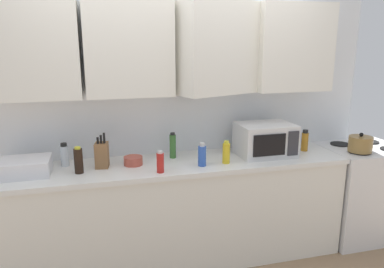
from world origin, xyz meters
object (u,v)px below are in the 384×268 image
Objects in this scene: stove_range at (359,191)px; bottle_green_oil at (173,146)px; bottle_amber_vinegar at (305,141)px; bottle_red_sauce at (160,162)px; microwave at (265,139)px; bottle_yellow_mustard at (226,153)px; dish_rack at (24,167)px; knife_block at (102,155)px; bowl_ceramic_small at (133,161)px; kettle at (360,144)px; bottle_soy_dark at (78,161)px; bottle_clear_tall at (64,155)px; bottle_blue_cleaner at (202,155)px.

stove_range is 4.09× the size of bottle_green_oil.
bottle_green_oil is at bearing 175.29° from bottle_amber_vinegar.
bottle_red_sauce is at bearing -170.15° from bottle_amber_vinegar.
microwave is 0.44m from bottle_yellow_mustard.
dish_rack is 0.58m from knife_block.
bowl_ceramic_small is at bearing 127.54° from bottle_red_sauce.
bottle_green_oil is at bearing 146.83° from bottle_yellow_mustard.
bottle_amber_vinegar is at bearing 10.87° from bottle_yellow_mustard.
bowl_ceramic_small is at bearing 174.86° from kettle.
knife_block is at bearing 175.33° from kettle.
stove_range is 4.65× the size of bottle_amber_vinegar.
dish_rack reaches higher than bowl_ceramic_small.
bottle_amber_vinegar is at bearing 0.15° from bowl_ceramic_small.
bottle_soy_dark is 0.24m from bottle_clear_tall.
bottle_soy_dark is (-2.44, 0.09, 0.02)m from kettle.
bottle_amber_vinegar is at bearing 0.02° from knife_block.
bottle_soy_dark reaches higher than bottle_clear_tall.
bottle_red_sauce is at bearing -116.49° from bottle_green_oil.
bottle_soy_dark is at bearing -60.78° from bottle_clear_tall.
stove_range is 4.40× the size of kettle.
knife_block is 1.49× the size of bottle_yellow_mustard.
stove_range is 1.19m from microwave.
bottle_clear_tall is (-2.10, 0.11, -0.00)m from bottle_amber_vinegar.
bottle_blue_cleaner is (-1.65, -0.13, 0.54)m from stove_range.
bottle_blue_cleaner is at bearing -6.16° from dish_rack.
bottle_blue_cleaner reaches higher than bottle_red_sauce.
bottle_blue_cleaner reaches higher than kettle.
bottle_red_sauce is at bearing -168.95° from bottle_blue_cleaner.
knife_block reaches higher than dish_rack.
bottle_amber_vinegar reaches higher than kettle.
bottle_amber_vinegar is 2.11m from bottle_clear_tall.
bottle_yellow_mustard is (-1.44, -0.11, 0.54)m from stove_range.
microwave reaches higher than bottle_red_sauce.
kettle is 1.48m from bottle_blue_cleaner.
stove_range is at bearing -1.09° from bowl_ceramic_small.
kettle is 2.27m from knife_block.
bottle_amber_vinegar is 1.28× the size of bowl_ceramic_small.
bottle_red_sauce is 0.90× the size of bottle_yellow_mustard.
dish_rack is at bearing 175.18° from bottle_yellow_mustard.
stove_range is 2.40× the size of dish_rack.
bottle_amber_vinegar is (1.39, 0.24, 0.01)m from bottle_red_sauce.
stove_range is 4.80× the size of bottle_yellow_mustard.
microwave is 2.15× the size of bottle_green_oil.
microwave reaches higher than stove_range.
bottle_amber_vinegar reaches higher than dish_rack.
bottle_soy_dark is 1.09× the size of bottle_clear_tall.
bottle_blue_cleaner is at bearing -17.40° from bowl_ceramic_small.
microwave is 3.14× the size of bowl_ceramic_small.
bottle_clear_tall is (-0.11, 0.21, -0.01)m from bottle_soy_dark.
dish_rack is at bearing 173.84° from bottle_blue_cleaner.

